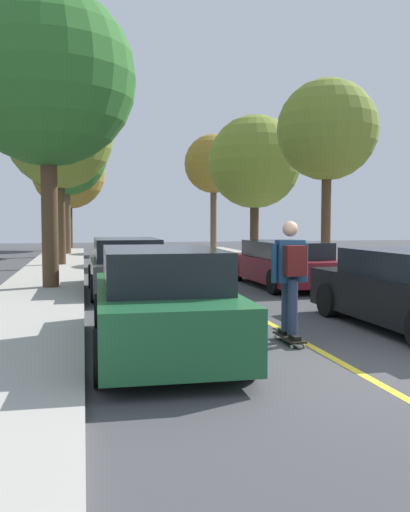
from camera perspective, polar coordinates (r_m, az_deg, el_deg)
ground at (r=7.28m, az=14.72°, el=-11.08°), size 80.00×80.00×0.00m
center_line at (r=10.91m, az=5.06°, el=-6.02°), size 0.12×39.20×0.01m
parked_car_left_nearest at (r=7.77m, az=-4.57°, el=-4.74°), size 1.92×4.40×1.46m
parked_car_left_near at (r=14.02m, az=-8.08°, el=-1.11°), size 1.86×4.21×1.39m
parked_car_right_near at (r=15.58m, az=8.04°, el=-0.78°), size 2.00×4.65×1.26m
street_tree_left_nearest at (r=15.06m, az=-15.93°, el=17.22°), size 4.45×4.45×7.51m
street_tree_left_near at (r=22.31m, az=-14.72°, el=11.90°), size 4.06×4.06×6.98m
street_tree_left_far at (r=29.30m, az=-14.16°, el=10.06°), size 4.16×4.16×7.11m
street_tree_left_farthest at (r=35.23m, az=-13.84°, el=8.32°), size 4.42×4.42×6.82m
street_tree_right_nearest at (r=17.69m, az=12.46°, el=12.48°), size 3.07×3.07×5.99m
street_tree_right_near at (r=24.45m, az=5.14°, el=9.58°), size 4.02×4.02×6.24m
street_tree_right_far at (r=32.00m, az=0.88°, el=9.41°), size 3.34×3.34×6.59m
skateboard at (r=8.48m, az=8.65°, el=-8.29°), size 0.23×0.84×0.10m
skateboarder at (r=8.30m, az=8.81°, el=-1.61°), size 0.58×0.70×1.73m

